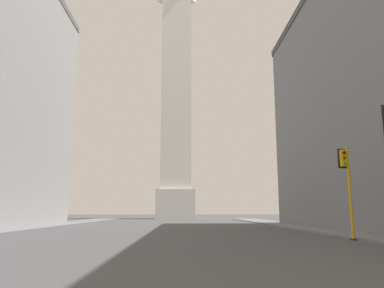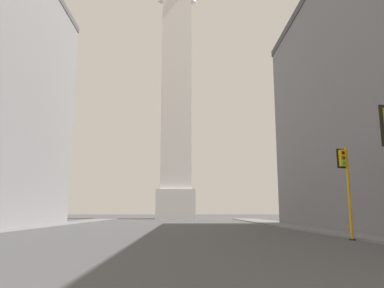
% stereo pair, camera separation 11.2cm
% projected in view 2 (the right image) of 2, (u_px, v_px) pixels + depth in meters
% --- Properties ---
extents(sidewalk_right, '(5.00, 106.08, 0.15)m').
position_uv_depth(sidewalk_right, '(341.00, 232.00, 32.37)').
color(sidewalk_right, slate).
rests_on(sidewalk_right, ground_plane).
extents(obelisk, '(9.01, 9.01, 63.43)m').
position_uv_depth(obelisk, '(177.00, 95.00, 92.95)').
color(obelisk, silver).
rests_on(obelisk, ground_plane).
extents(traffic_light_mid_right, '(0.79, 0.51, 6.00)m').
position_uv_depth(traffic_light_mid_right, '(346.00, 178.00, 24.58)').
color(traffic_light_mid_right, orange).
rests_on(traffic_light_mid_right, ground_plane).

